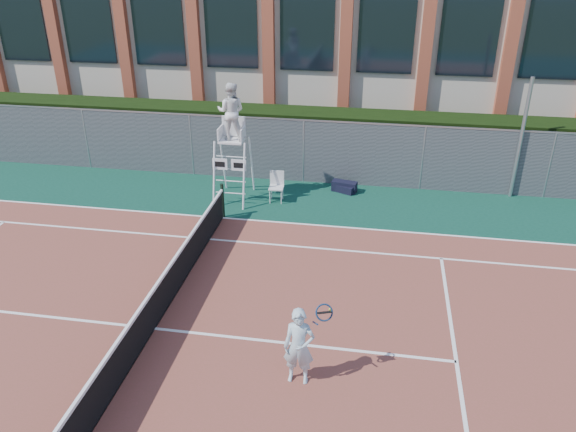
% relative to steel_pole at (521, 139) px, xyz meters
% --- Properties ---
extents(ground, '(120.00, 120.00, 0.00)m').
position_rel_steel_pole_xyz_m(ground, '(-8.95, -8.70, -1.97)').
color(ground, '#233814').
extents(apron, '(36.00, 20.00, 0.01)m').
position_rel_steel_pole_xyz_m(apron, '(-8.95, -7.70, -1.97)').
color(apron, '#0C382A').
rests_on(apron, ground).
extents(tennis_court, '(23.77, 10.97, 0.02)m').
position_rel_steel_pole_xyz_m(tennis_court, '(-8.95, -8.70, -1.95)').
color(tennis_court, brown).
rests_on(tennis_court, apron).
extents(tennis_net, '(0.10, 11.30, 1.10)m').
position_rel_steel_pole_xyz_m(tennis_net, '(-8.95, -8.70, -1.43)').
color(tennis_net, black).
rests_on(tennis_net, ground).
extents(fence, '(40.00, 0.06, 2.20)m').
position_rel_steel_pole_xyz_m(fence, '(-8.95, 0.10, -0.87)').
color(fence, '#595E60').
rests_on(fence, ground).
extents(hedge, '(40.00, 1.40, 2.20)m').
position_rel_steel_pole_xyz_m(hedge, '(-8.95, 1.30, -0.87)').
color(hedge, black).
rests_on(hedge, ground).
extents(building, '(45.00, 10.60, 8.22)m').
position_rel_steel_pole_xyz_m(building, '(-8.95, 9.25, 2.17)').
color(building, '#BCB09C').
rests_on(building, ground).
extents(steel_pole, '(0.12, 0.12, 3.94)m').
position_rel_steel_pole_xyz_m(steel_pole, '(0.00, 0.00, 0.00)').
color(steel_pole, '#9EA0A5').
rests_on(steel_pole, ground).
extents(umpire_chair, '(1.07, 1.65, 3.84)m').
position_rel_steel_pole_xyz_m(umpire_chair, '(-8.96, -1.65, 0.83)').
color(umpire_chair, white).
rests_on(umpire_chair, ground).
extents(plastic_chair, '(0.48, 0.48, 0.98)m').
position_rel_steel_pole_xyz_m(plastic_chair, '(-7.57, -1.61, -1.38)').
color(plastic_chair, silver).
rests_on(plastic_chair, apron).
extents(sports_bag_near, '(0.88, 0.49, 0.35)m').
position_rel_steel_pole_xyz_m(sports_bag_near, '(-5.45, -0.53, -1.78)').
color(sports_bag_near, black).
rests_on(sports_bag_near, apron).
extents(sports_bag_far, '(0.67, 0.50, 0.25)m').
position_rel_steel_pole_xyz_m(sports_bag_far, '(-5.42, -0.64, -1.84)').
color(sports_bag_far, black).
rests_on(sports_bag_far, apron).
extents(tennis_player, '(0.91, 0.62, 1.63)m').
position_rel_steel_pole_xyz_m(tennis_player, '(-5.60, -9.73, -1.13)').
color(tennis_player, silver).
rests_on(tennis_player, tennis_court).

